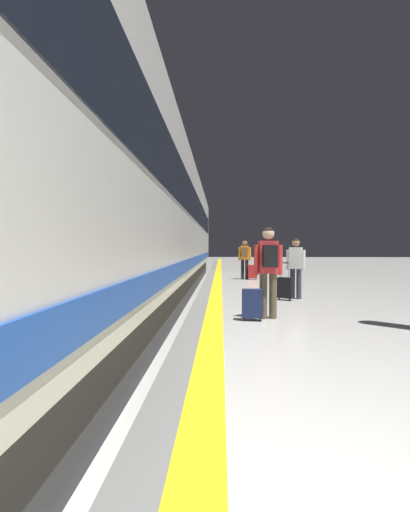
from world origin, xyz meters
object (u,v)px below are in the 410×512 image
Objects in this scene: passenger_far at (245,256)px; passenger_mid at (268,264)px; high_speed_train at (118,193)px; suitcase_mid at (252,303)px; suitcase_far at (252,272)px; suitcase_near at (285,288)px; passenger_near at (296,264)px.

passenger_mid is at bearing -90.67° from passenger_far.
suitcase_mid is at bearing -17.12° from high_speed_train.
passenger_far is 2.74× the size of suitcase_far.
high_speed_train is 49.39× the size of suitcase_far.
passenger_mid is (-0.76, -2.79, 0.72)m from suitcase_near.
suitcase_near is 7.05m from passenger_far.
passenger_mid reaches higher than suitcase_near.
suitcase_far is at bearing -24.76° from passenger_far.
suitcase_mid is at bearing -94.40° from suitcase_far.
suitcase_near is 0.56× the size of passenger_mid.
passenger_mid is (3.06, -0.64, -1.46)m from high_speed_train.
passenger_near is at bearing 45.49° from suitcase_near.
high_speed_train is 9.78m from passenger_far.
passenger_far reaches higher than suitcase_far.
suitcase_far is at bearing 85.60° from suitcase_mid.
passenger_mid reaches higher than suitcase_far.
suitcase_far is (0.44, 9.63, -0.71)m from passenger_mid.
suitcase_near reaches higher than suitcase_far.
passenger_near is at bearing 67.06° from suitcase_mid.
passenger_near is 0.92× the size of passenger_mid.
passenger_near is 0.95× the size of passenger_far.
passenger_near is 6.73m from passenger_far.
high_speed_train is at bearing -149.16° from passenger_near.
suitcase_far is (-0.65, 6.51, -0.60)m from passenger_near.
suitcase_mid is (-1.40, -3.32, -0.62)m from passenger_near.
suitcase_near is at bearing 74.72° from passenger_mid.
passenger_mid is 9.78m from passenger_far.
high_speed_train is at bearing -111.26° from suitcase_far.
high_speed_train reaches higher than suitcase_far.
suitcase_far is (0.76, 9.83, 0.02)m from suitcase_mid.
high_speed_train is 18.02× the size of passenger_far.
suitcase_near is 3.18m from suitcase_mid.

